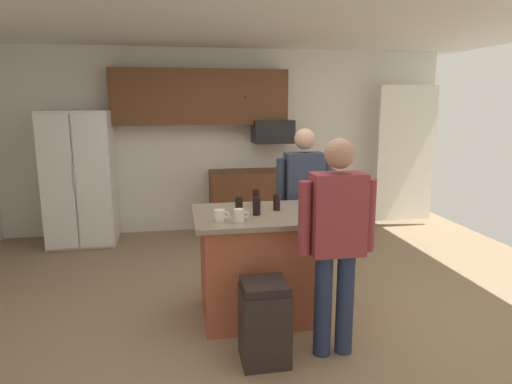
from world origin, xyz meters
TOP-DOWN VIEW (x-y plane):
  - floor at (0.00, 0.00)m, footprint 7.04×7.04m
  - ceiling at (0.00, 0.00)m, footprint 7.04×7.04m
  - back_wall at (0.00, 2.80)m, footprint 6.40×0.10m
  - french_door_window_panel at (2.60, 2.40)m, footprint 0.90×0.06m
  - cabinet_run_upper at (-0.40, 2.60)m, footprint 2.40×0.38m
  - cabinet_run_lower at (0.60, 2.48)m, footprint 1.80×0.63m
  - refrigerator at (-2.00, 2.38)m, footprint 0.85×0.76m
  - microwave_over_range at (0.60, 2.50)m, footprint 0.56×0.40m
  - kitchen_island at (-0.04, -0.07)m, footprint 1.17×0.89m
  - person_host_foreground at (0.36, -0.79)m, footprint 0.57×0.22m
  - person_guest_left at (0.51, 0.57)m, footprint 0.57×0.22m
  - glass_stout_tall at (-0.24, -0.05)m, footprint 0.07×0.07m
  - mug_blue_stoneware at (-0.42, -0.28)m, footprint 0.12×0.08m
  - tumbler_amber at (-0.10, -0.14)m, footprint 0.07×0.07m
  - mug_ceramic_white at (-0.28, -0.33)m, footprint 0.12×0.08m
  - glass_dark_ale at (-0.05, 0.17)m, footprint 0.06×0.06m
  - glass_short_whisky at (0.10, 0.00)m, footprint 0.06×0.06m
  - trash_bin at (-0.16, -0.80)m, footprint 0.34×0.34m

SIDE VIEW (x-z plane):
  - floor at x=0.00m, z-range 0.00..0.00m
  - trash_bin at x=-0.16m, z-range 0.00..0.61m
  - cabinet_run_lower at x=0.60m, z-range 0.00..0.90m
  - kitchen_island at x=-0.04m, z-range 0.01..0.93m
  - refrigerator at x=-2.00m, z-range 0.00..1.76m
  - person_guest_left at x=0.51m, z-range 0.12..1.72m
  - person_host_foreground at x=0.36m, z-range 0.12..1.73m
  - mug_blue_stoneware at x=-0.42m, z-range 0.93..1.02m
  - mug_ceramic_white at x=-0.28m, z-range 0.93..1.03m
  - glass_stout_tall at x=-0.24m, z-range 0.93..1.07m
  - glass_short_whisky at x=0.10m, z-range 0.93..1.07m
  - tumbler_amber at x=-0.10m, z-range 0.93..1.08m
  - glass_dark_ale at x=-0.05m, z-range 0.93..1.08m
  - french_door_window_panel at x=2.60m, z-range 0.10..2.10m
  - back_wall at x=0.00m, z-range 0.00..2.60m
  - microwave_over_range at x=0.60m, z-range 1.29..1.61m
  - cabinet_run_upper at x=-0.40m, z-range 1.55..2.30m
  - ceiling at x=0.00m, z-range 2.60..2.60m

